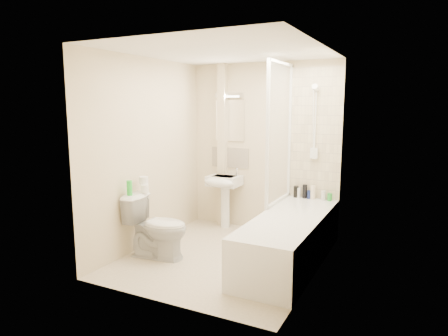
% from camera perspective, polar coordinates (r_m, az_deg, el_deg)
% --- Properties ---
extents(floor, '(2.50, 2.50, 0.00)m').
position_cam_1_polar(floor, '(4.92, 0.00, -12.59)').
color(floor, beige).
rests_on(floor, ground).
extents(wall_back, '(2.20, 0.02, 2.40)m').
position_cam_1_polar(wall_back, '(5.75, 5.58, 2.87)').
color(wall_back, beige).
rests_on(wall_back, ground).
extents(wall_left, '(0.02, 2.50, 2.40)m').
position_cam_1_polar(wall_left, '(5.20, -10.92, 2.09)').
color(wall_left, beige).
rests_on(wall_left, ground).
extents(wall_right, '(0.02, 2.50, 2.40)m').
position_cam_1_polar(wall_right, '(4.24, 13.41, 0.46)').
color(wall_right, beige).
rests_on(wall_right, ground).
extents(ceiling, '(2.20, 2.50, 0.02)m').
position_cam_1_polar(ceiling, '(4.61, 0.00, 16.33)').
color(ceiling, white).
rests_on(ceiling, wall_back).
extents(tile_back, '(0.70, 0.01, 1.75)m').
position_cam_1_polar(tile_back, '(5.50, 12.91, 4.76)').
color(tile_back, beige).
rests_on(tile_back, wall_back).
extents(tile_right, '(0.01, 2.10, 1.75)m').
position_cam_1_polar(tile_right, '(4.41, 13.96, 3.71)').
color(tile_right, beige).
rests_on(tile_right, wall_right).
extents(pipe_boxing, '(0.12, 0.12, 2.40)m').
position_cam_1_polar(pipe_boxing, '(5.95, -0.22, 3.12)').
color(pipe_boxing, beige).
rests_on(pipe_boxing, ground).
extents(splashback, '(0.60, 0.02, 0.30)m').
position_cam_1_polar(splashback, '(5.97, 0.86, 1.49)').
color(splashback, beige).
rests_on(splashback, wall_back).
extents(mirror, '(0.46, 0.01, 0.60)m').
position_cam_1_polar(mirror, '(5.92, 0.86, 6.78)').
color(mirror, white).
rests_on(mirror, wall_back).
extents(strip_light, '(0.42, 0.07, 0.07)m').
position_cam_1_polar(strip_light, '(5.90, 0.77, 10.36)').
color(strip_light, silver).
rests_on(strip_light, wall_back).
extents(bathtub, '(0.70, 2.10, 0.55)m').
position_cam_1_polar(bathtub, '(4.74, 9.38, -9.88)').
color(bathtub, white).
rests_on(bathtub, ground).
extents(shower_screen, '(0.04, 0.92, 1.80)m').
position_cam_1_polar(shower_screen, '(5.17, 7.98, 4.92)').
color(shower_screen, white).
rests_on(shower_screen, bathtub).
extents(shower_fixture, '(0.10, 0.16, 0.99)m').
position_cam_1_polar(shower_fixture, '(5.45, 12.83, 5.99)').
color(shower_fixture, white).
rests_on(shower_fixture, wall_back).
extents(pedestal_sink, '(0.46, 0.45, 0.89)m').
position_cam_1_polar(pedestal_sink, '(5.84, -0.11, -2.70)').
color(pedestal_sink, white).
rests_on(pedestal_sink, ground).
extents(bottle_black_a, '(0.07, 0.07, 0.16)m').
position_cam_1_polar(bottle_black_a, '(5.59, 10.25, -3.34)').
color(bottle_black_a, black).
rests_on(bottle_black_a, bathtub).
extents(bottle_white_a, '(0.05, 0.05, 0.14)m').
position_cam_1_polar(bottle_white_a, '(5.58, 10.63, -3.48)').
color(bottle_white_a, white).
rests_on(bottle_white_a, bathtub).
extents(bottle_black_b, '(0.06, 0.06, 0.19)m').
position_cam_1_polar(bottle_black_b, '(5.56, 11.46, -3.30)').
color(bottle_black_b, black).
rests_on(bottle_black_b, bathtub).
extents(bottle_blue, '(0.06, 0.06, 0.11)m').
position_cam_1_polar(bottle_blue, '(5.55, 12.08, -3.73)').
color(bottle_blue, navy).
rests_on(bottle_blue, bathtub).
extents(bottle_cream, '(0.07, 0.07, 0.18)m').
position_cam_1_polar(bottle_cream, '(5.53, 12.60, -3.41)').
color(bottle_cream, '#F6E2BE').
rests_on(bottle_cream, bathtub).
extents(bottle_white_b, '(0.06, 0.06, 0.13)m').
position_cam_1_polar(bottle_white_b, '(5.51, 14.03, -3.82)').
color(bottle_white_b, silver).
rests_on(bottle_white_b, bathtub).
extents(bottle_green, '(0.06, 0.06, 0.10)m').
position_cam_1_polar(bottle_green, '(5.49, 14.86, -4.03)').
color(bottle_green, green).
rests_on(bottle_green, bathtub).
extents(toilet, '(0.60, 0.84, 0.76)m').
position_cam_1_polar(toilet, '(4.87, -9.52, -8.22)').
color(toilet, white).
rests_on(toilet, ground).
extents(toilet_roll_lower, '(0.10, 0.10, 0.10)m').
position_cam_1_polar(toilet_roll_lower, '(4.94, -11.27, -2.90)').
color(toilet_roll_lower, white).
rests_on(toilet_roll_lower, toilet).
extents(toilet_roll_upper, '(0.11, 0.11, 0.09)m').
position_cam_1_polar(toilet_roll_upper, '(4.98, -11.42, -1.72)').
color(toilet_roll_upper, white).
rests_on(toilet_roll_upper, toilet_roll_lower).
extents(green_bottle, '(0.07, 0.07, 0.18)m').
position_cam_1_polar(green_bottle, '(4.82, -13.35, -2.80)').
color(green_bottle, green).
rests_on(green_bottle, toilet).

